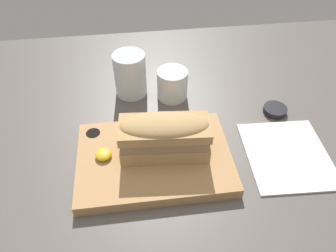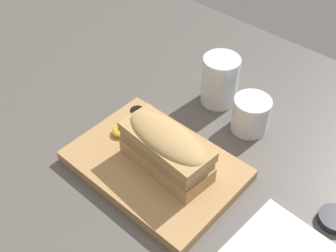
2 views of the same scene
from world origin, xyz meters
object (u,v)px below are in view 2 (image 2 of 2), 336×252
object	(u,v)px
wine_glass	(251,116)
serving_board	(155,165)
condiment_dish	(334,219)
sandwich	(166,148)
water_glass	(221,84)

from	to	relation	value
wine_glass	serving_board	bearing A→B (deg)	-107.66
serving_board	condiment_dish	distance (cm)	32.51
serving_board	condiment_dish	bearing A→B (deg)	21.31
sandwich	water_glass	size ratio (longest dim) A/B	1.62
serving_board	water_glass	world-z (taller)	water_glass
serving_board	wine_glass	size ratio (longest dim) A/B	4.08
sandwich	condiment_dish	world-z (taller)	sandwich
serving_board	sandwich	xyz separation A→B (cm)	(2.30, 0.54, 5.91)
serving_board	water_glass	distance (cm)	24.47
serving_board	condiment_dish	world-z (taller)	serving_board
serving_board	condiment_dish	xyz separation A→B (cm)	(30.28, 11.81, -0.52)
water_glass	sandwich	bearing A→B (deg)	-77.26
sandwich	condiment_dish	distance (cm)	30.84
water_glass	wine_glass	xyz separation A→B (cm)	(9.74, -2.87, -1.43)
condiment_dish	water_glass	bearing A→B (deg)	159.87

